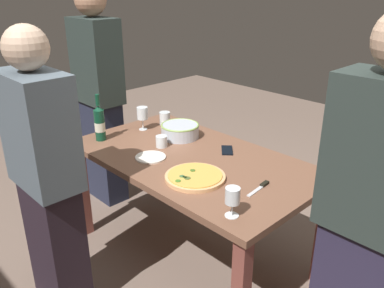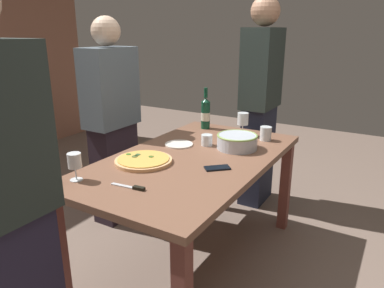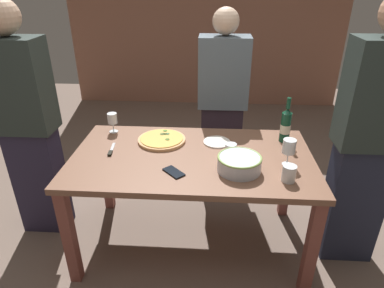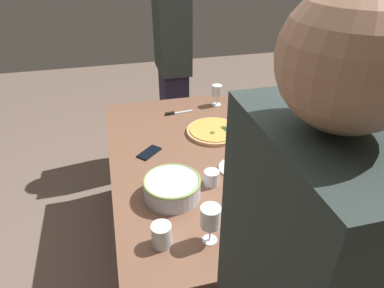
{
  "view_description": "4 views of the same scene",
  "coord_description": "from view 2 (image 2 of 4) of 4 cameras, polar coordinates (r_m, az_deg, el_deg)",
  "views": [
    {
      "loc": [
        -1.64,
        1.59,
        1.79
      ],
      "look_at": [
        0.0,
        0.0,
        0.84
      ],
      "focal_mm": 37.08,
      "sensor_mm": 36.0,
      "label": 1
    },
    {
      "loc": [
        -1.82,
        -1.08,
        1.51
      ],
      "look_at": [
        0.0,
        0.0,
        0.84
      ],
      "focal_mm": 33.72,
      "sensor_mm": 36.0,
      "label": 2
    },
    {
      "loc": [
        0.13,
        -1.95,
        1.82
      ],
      "look_at": [
        0.0,
        0.0,
        0.84
      ],
      "focal_mm": 31.43,
      "sensor_mm": 36.0,
      "label": 3
    },
    {
      "loc": [
        1.54,
        -0.39,
        1.81
      ],
      "look_at": [
        0.0,
        0.0,
        0.84
      ],
      "focal_mm": 32.02,
      "sensor_mm": 36.0,
      "label": 4
    }
  ],
  "objects": [
    {
      "name": "ground_plane",
      "position": [
        2.6,
        -0.0,
        -17.85
      ],
      "size": [
        8.0,
        8.0,
        0.0
      ],
      "primitive_type": "plane",
      "color": "#776256"
    },
    {
      "name": "dining_table",
      "position": [
        2.28,
        -0.0,
        -4.28
      ],
      "size": [
        1.6,
        0.9,
        0.75
      ],
      "color": "brown",
      "rests_on": "ground"
    },
    {
      "name": "pizza",
      "position": [
        2.17,
        -7.69,
        -2.59
      ],
      "size": [
        0.34,
        0.34,
        0.03
      ],
      "color": "#E4AA72",
      "rests_on": "dining_table"
    },
    {
      "name": "serving_bowl",
      "position": [
        2.41,
        7.15,
        0.48
      ],
      "size": [
        0.27,
        0.27,
        0.1
      ],
      "color": "silver",
      "rests_on": "dining_table"
    },
    {
      "name": "wine_bottle",
      "position": [
        2.88,
        2.16,
        4.91
      ],
      "size": [
        0.07,
        0.07,
        0.33
      ],
      "color": "#11422B",
      "rests_on": "dining_table"
    },
    {
      "name": "wine_glass_near_pizza",
      "position": [
        1.97,
        -18.08,
        -2.63
      ],
      "size": [
        0.07,
        0.07,
        0.15
      ],
      "color": "white",
      "rests_on": "dining_table"
    },
    {
      "name": "wine_glass_by_bottle",
      "position": [
        2.7,
        8.06,
        3.89
      ],
      "size": [
        0.08,
        0.08,
        0.17
      ],
      "color": "white",
      "rests_on": "dining_table"
    },
    {
      "name": "cup_amber",
      "position": [
        2.63,
        11.58,
        1.63
      ],
      "size": [
        0.08,
        0.08,
        0.1
      ],
      "primitive_type": "cylinder",
      "color": "white",
      "rests_on": "dining_table"
    },
    {
      "name": "cup_ceramic",
      "position": [
        2.46,
        2.36,
        0.62
      ],
      "size": [
        0.08,
        0.08,
        0.08
      ],
      "primitive_type": "cylinder",
      "color": "white",
      "rests_on": "dining_table"
    },
    {
      "name": "side_plate",
      "position": [
        2.48,
        -2.07,
        -0.05
      ],
      "size": [
        0.19,
        0.19,
        0.01
      ],
      "primitive_type": "cylinder",
      "color": "white",
      "rests_on": "dining_table"
    },
    {
      "name": "cell_phone",
      "position": [
        2.07,
        4.02,
        -3.8
      ],
      "size": [
        0.15,
        0.15,
        0.01
      ],
      "primitive_type": "cube",
      "rotation": [
        0.0,
        0.0,
        0.76
      ],
      "color": "black",
      "rests_on": "dining_table"
    },
    {
      "name": "pizza_knife",
      "position": [
        1.84,
        -9.41,
        -6.77
      ],
      "size": [
        0.04,
        0.2,
        0.02
      ],
      "color": "silver",
      "rests_on": "dining_table"
    },
    {
      "name": "person_guest_left",
      "position": [
        3.16,
        10.71,
        6.35
      ],
      "size": [
        0.41,
        0.24,
        1.77
      ],
      "rotation": [
        0.0,
        0.0,
        3.12
      ],
      "color": "#23273B",
      "rests_on": "ground"
    },
    {
      "name": "person_guest_right",
      "position": [
        2.89,
        -12.51,
        3.25
      ],
      "size": [
        0.42,
        0.24,
        1.61
      ],
      "rotation": [
        0.0,
        0.0,
        -1.82
      ],
      "color": "#271D27",
      "rests_on": "ground"
    }
  ]
}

